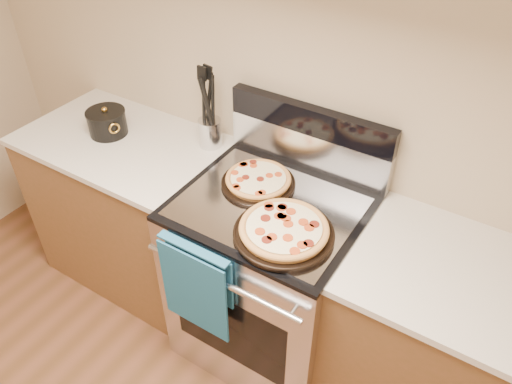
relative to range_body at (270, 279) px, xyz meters
The scene contains 17 objects.
wall_back 0.97m from the range_body, 90.00° to the left, with size 4.00×4.00×0.00m, color #C7B190.
range_body is the anchor object (origin of this frame).
oven_window 0.34m from the range_body, 90.00° to the right, with size 0.56×0.01×0.40m, color black.
cooktop 0.46m from the range_body, ahead, with size 0.76×0.68×0.02m, color black.
backsplash_lower 0.64m from the range_body, 90.00° to the left, with size 0.76×0.06×0.18m, color silver.
backsplash_upper 0.77m from the range_body, 90.00° to the left, with size 0.76×0.06×0.12m, color black.
oven_handle 0.51m from the range_body, 90.00° to the right, with size 0.03×0.03×0.70m, color silver.
dish_towel 0.47m from the range_body, 107.74° to the right, with size 0.32×0.05×0.42m, color navy, non-canonical shape.
foil_sheet 0.47m from the range_body, 90.00° to the right, with size 0.70×0.55×0.01m, color gray.
cabinet_left 0.88m from the range_body, behind, with size 1.00×0.62×0.88m, color brown.
countertop_left 0.99m from the range_body, behind, with size 1.02×0.64×0.03m, color beige.
cabinet_right 0.88m from the range_body, ahead, with size 1.00×0.62×0.88m, color brown.
countertop_right 0.99m from the range_body, ahead, with size 1.02×0.64×0.03m, color beige.
pepperoni_pizza_back 0.51m from the range_body, 147.47° to the left, with size 0.31×0.31×0.04m, color #BE733A, non-canonical shape.
pepperoni_pizza_front 0.54m from the range_body, 46.24° to the right, with size 0.38×0.38×0.05m, color #BE733A, non-canonical shape.
utensil_crock 0.75m from the range_body, 154.48° to the left, with size 0.11×0.11×0.14m, color silver.
saucepan 1.10m from the range_body, behind, with size 0.19×0.19×0.11m, color black.
Camera 1 is at (0.78, 0.29, 2.24)m, focal length 35.00 mm.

